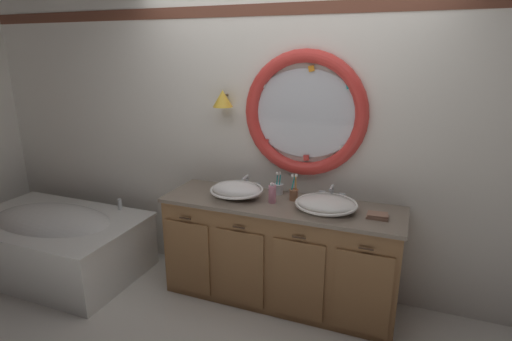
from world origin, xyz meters
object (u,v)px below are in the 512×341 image
Objects in this scene: sink_basin_left at (237,190)px; soap_dispenser at (272,194)px; sink_basin_right at (326,204)px; folded_hand_towel at (378,216)px; toothbrush_holder_left at (278,188)px; bathtub at (55,239)px; toothbrush_holder_right at (294,194)px.

soap_dispenser is at bearing 0.42° from sink_basin_left.
sink_basin_right reaches higher than folded_hand_towel.
sink_basin_right is 0.49m from toothbrush_holder_left.
bathtub is at bearing -169.34° from sink_basin_left.
sink_basin_left is 1.11m from folded_hand_towel.
toothbrush_holder_right is at bearing 39.68° from soap_dispenser.
bathtub is 3.45× the size of sink_basin_right.
toothbrush_holder_left is at bearing 14.84° from bathtub.
toothbrush_holder_left is at bearing 155.04° from sink_basin_right.
toothbrush_holder_left is at bearing 95.05° from soap_dispenser.
sink_basin_right is (0.74, 0.00, -0.02)m from sink_basin_left.
toothbrush_holder_left is 1.15× the size of soap_dispenser.
toothbrush_holder_right is (-0.29, 0.12, 0.00)m from sink_basin_right.
sink_basin_left reaches higher than bathtub.
toothbrush_holder_right reaches higher than toothbrush_holder_left.
sink_basin_right is at bearing 178.61° from folded_hand_towel.
folded_hand_towel is (0.38, -0.01, -0.04)m from sink_basin_right.
bathtub is 8.25× the size of toothbrush_holder_left.
toothbrush_holder_right is 1.44× the size of folded_hand_towel.
toothbrush_holder_left is (2.02, 0.53, 0.59)m from bathtub.
sink_basin_left is 0.93× the size of sink_basin_right.
soap_dispenser is at bearing 179.70° from sink_basin_right.
sink_basin_right is at bearing 7.52° from bathtub.
folded_hand_towel reaches higher than bathtub.
folded_hand_towel is at bearing -10.92° from toothbrush_holder_right.
sink_basin_left is 2.83× the size of folded_hand_towel.
folded_hand_towel is at bearing -0.47° from sink_basin_left.
toothbrush_holder_left is 0.89× the size of toothbrush_holder_right.
toothbrush_holder_right reaches higher than bathtub.
sink_basin_right is at bearing -0.30° from soap_dispenser.
toothbrush_holder_right is (2.18, 0.44, 0.59)m from bathtub.
toothbrush_holder_right reaches higher than sink_basin_right.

